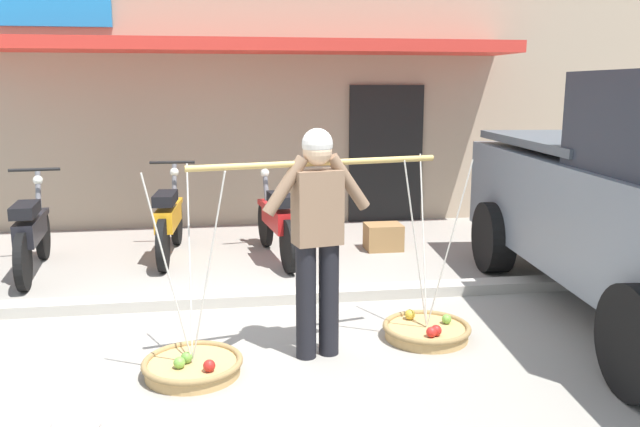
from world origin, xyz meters
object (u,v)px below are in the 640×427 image
fruit_vendor (317,228)px  plastic_litter_bag (77,424)px  motorcycle_nearest_shop (32,233)px  fruit_basket_right_side (193,365)px  motorcycle_third_in_row (277,221)px  fruit_basket_left_side (427,329)px  motorcycle_second_in_row (169,220)px  wooden_crate (383,237)px

fruit_vendor → plastic_litter_bag: bearing=-149.4°
fruit_vendor → plastic_litter_bag: 2.01m
motorcycle_nearest_shop → fruit_basket_right_side: bearing=-57.2°
fruit_vendor → motorcycle_third_in_row: fruit_vendor is taller
fruit_basket_right_side → fruit_basket_left_side: bearing=12.2°
fruit_basket_left_side → motorcycle_nearest_shop: 4.32m
fruit_vendor → fruit_basket_left_side: 1.30m
fruit_basket_right_side → motorcycle_nearest_shop: (-1.77, 2.76, 0.38)m
motorcycle_second_in_row → fruit_basket_left_side: bearing=-52.2°
fruit_basket_left_side → plastic_litter_bag: bearing=-155.7°
fruit_basket_right_side → motorcycle_third_in_row: (0.85, 2.98, 0.38)m
fruit_vendor → fruit_basket_left_side: (0.91, 0.20, -0.91)m
wooden_crate → plastic_litter_bag: bearing=-125.6°
motorcycle_nearest_shop → motorcycle_second_in_row: 1.47m
fruit_basket_left_side → fruit_vendor: bearing=-167.9°
motorcycle_nearest_shop → motorcycle_second_in_row: same height
motorcycle_second_in_row → wooden_crate: size_ratio=4.14×
motorcycle_nearest_shop → wooden_crate: size_ratio=4.13×
fruit_basket_left_side → fruit_basket_right_side: (-1.83, -0.40, -0.00)m
motorcycle_nearest_shop → motorcycle_second_in_row: (1.39, 0.48, 0.00)m
fruit_basket_right_side → wooden_crate: 3.90m
motorcycle_nearest_shop → plastic_litter_bag: motorcycle_nearest_shop is taller
fruit_basket_right_side → plastic_litter_bag: 0.95m
fruit_basket_left_side → plastic_litter_bag: size_ratio=5.19×
fruit_basket_left_side → motorcycle_nearest_shop: bearing=146.7°
motorcycle_second_in_row → motorcycle_third_in_row: (1.23, -0.25, 0.00)m
motorcycle_second_in_row → plastic_litter_bag: bearing=-93.6°
fruit_vendor → fruit_basket_left_side: fruit_vendor is taller
motorcycle_second_in_row → plastic_litter_bag: 3.97m
wooden_crate → motorcycle_third_in_row: bearing=-169.7°
motorcycle_nearest_shop → plastic_litter_bag: size_ratio=6.50×
motorcycle_third_in_row → plastic_litter_bag: bearing=-111.8°
fruit_basket_left_side → wooden_crate: size_ratio=3.30×
fruit_basket_right_side → motorcycle_second_in_row: size_ratio=0.80×
fruit_basket_left_side → motorcycle_third_in_row: (-0.97, 2.59, 0.38)m
fruit_basket_left_side → wooden_crate: 2.85m
motorcycle_nearest_shop → motorcycle_third_in_row: size_ratio=1.00×
fruit_vendor → fruit_basket_right_side: bearing=-167.6°
fruit_basket_right_side → motorcycle_second_in_row: fruit_basket_right_side is taller
plastic_litter_bag → wooden_crate: wooden_crate is taller
fruit_basket_left_side → fruit_basket_right_side: bearing=-167.8°
fruit_basket_left_side → motorcycle_second_in_row: 3.62m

